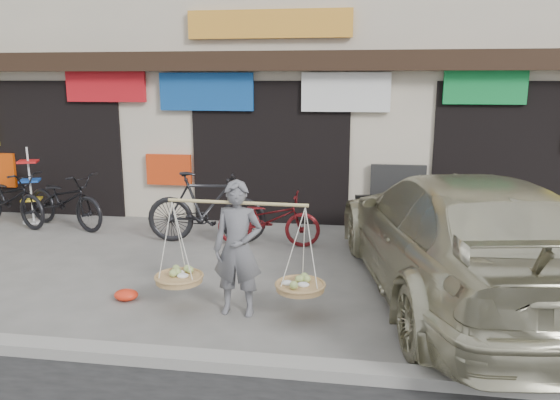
% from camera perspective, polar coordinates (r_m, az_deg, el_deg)
% --- Properties ---
extents(ground, '(70.00, 70.00, 0.00)m').
position_cam_1_polar(ground, '(7.41, -5.65, -9.16)').
color(ground, slate).
rests_on(ground, ground).
extents(kerb, '(70.00, 0.25, 0.12)m').
position_cam_1_polar(kerb, '(5.65, -10.88, -15.91)').
color(kerb, gray).
rests_on(kerb, ground).
extents(shophouse_block, '(14.00, 6.32, 7.00)m').
position_cam_1_polar(shophouse_block, '(13.22, 1.17, 15.63)').
color(shophouse_block, beige).
rests_on(shophouse_block, ground).
extents(street_vendor, '(2.03, 0.60, 1.61)m').
position_cam_1_polar(street_vendor, '(6.41, -4.42, -5.64)').
color(street_vendor, slate).
rests_on(street_vendor, ground).
extents(bike_0, '(2.11, 1.41, 1.05)m').
position_cam_1_polar(bike_0, '(10.94, -21.53, 0.01)').
color(bike_0, black).
rests_on(bike_0, ground).
extents(bike_1, '(2.07, 0.76, 1.22)m').
position_cam_1_polar(bike_1, '(9.30, -7.70, -0.78)').
color(bike_1, black).
rests_on(bike_1, ground).
extents(bike_2, '(1.74, 0.65, 0.90)m').
position_cam_1_polar(bike_2, '(9.07, -1.20, -2.03)').
color(bike_2, '#540E11').
rests_on(bike_2, ground).
extents(bike_3, '(2.11, 1.41, 1.05)m').
position_cam_1_polar(bike_3, '(11.55, -26.34, 0.19)').
color(bike_3, black).
rests_on(bike_3, ground).
extents(suv, '(3.24, 5.86, 1.61)m').
position_cam_1_polar(suv, '(7.23, 18.10, -3.58)').
color(suv, '#C0BB9A').
rests_on(suv, ground).
extents(display_rack, '(0.46, 0.46, 1.47)m').
position_cam_1_polar(display_rack, '(11.56, -24.57, 0.72)').
color(display_rack, silver).
rests_on(display_rack, ground).
extents(red_bag, '(0.31, 0.25, 0.14)m').
position_cam_1_polar(red_bag, '(7.25, -15.79, -9.52)').
color(red_bag, red).
rests_on(red_bag, ground).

